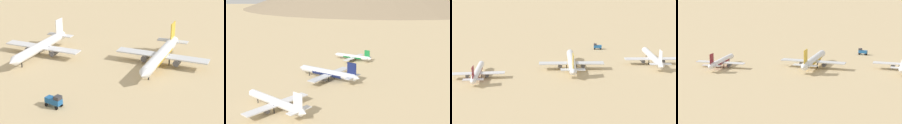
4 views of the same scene
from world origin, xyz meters
TOP-DOWN VIEW (x-y plane):
  - ground_plane at (0.00, 0.00)m, footprint 1800.00×1800.00m
  - parked_jet_2 at (-2.87, 0.49)m, footprint 39.96×32.57m
  - parked_jet_3 at (-6.17, 48.00)m, footprint 43.47×35.43m
  - service_truck at (35.64, 23.70)m, footprint 3.93×5.63m

SIDE VIEW (x-z plane):
  - ground_plane at x=0.00m, z-range 0.00..0.00m
  - service_truck at x=35.64m, z-range 0.13..4.03m
  - parked_jet_2 at x=-2.87m, z-range -1.88..9.64m
  - parked_jet_3 at x=-6.17m, z-range -2.10..10.44m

